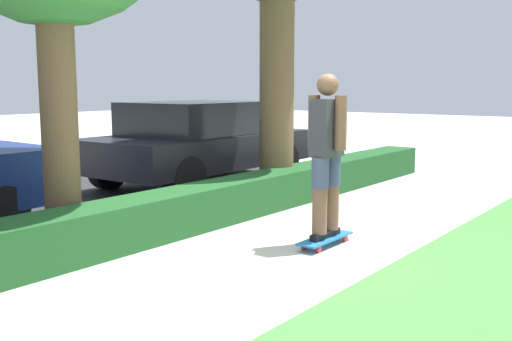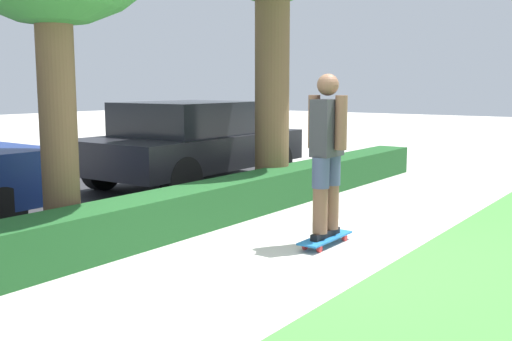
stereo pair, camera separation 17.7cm
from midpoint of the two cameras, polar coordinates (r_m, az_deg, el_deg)
The scene contains 6 objects.
ground_plane at distance 6.34m, azimuth 3.99°, elevation -7.99°, with size 60.00×60.00×0.00m, color #BCB7AD.
street_asphalt at distance 9.26m, azimuth -18.28°, elevation -3.19°, with size 12.84×5.00×0.01m.
hedge_row at distance 7.25m, azimuth -6.63°, elevation -3.88°, with size 12.84×0.60×0.51m.
skateboard at distance 6.69m, azimuth 7.36°, elevation -6.49°, with size 0.84×0.24×0.09m.
skater_person at distance 6.52m, azimuth 7.52°, elevation 1.82°, with size 0.51×0.46×1.79m.
parked_car_middle at distance 10.57m, azimuth -5.10°, elevation 2.78°, with size 4.19×2.07×1.47m.
Camera 1 is at (-5.04, -3.41, 1.76)m, focal length 42.00 mm.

